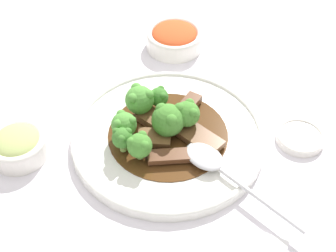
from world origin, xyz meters
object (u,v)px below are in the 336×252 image
at_px(broccoli_floret_5, 171,119).
at_px(beef_strip_0, 171,156).
at_px(main_plate, 168,136).
at_px(beef_strip_3, 154,138).
at_px(broccoli_floret_6, 140,145).
at_px(broccoli_floret_0, 159,97).
at_px(sauce_dish, 300,137).
at_px(broccoli_floret_2, 122,138).
at_px(broccoli_floret_3, 187,114).
at_px(serving_spoon, 212,162).
at_px(side_bowl_kimchi, 174,38).
at_px(beef_strip_2, 186,107).
at_px(beef_strip_4, 153,118).
at_px(beef_strip_1, 200,138).
at_px(side_bowl_appetizer, 18,145).
at_px(broccoli_floret_4, 139,99).
at_px(broccoli_floret_1, 124,124).

bearing_deg(broccoli_floret_5, beef_strip_0, -161.07).
xyz_separation_m(main_plate, beef_strip_3, (-0.02, 0.02, 0.01)).
height_order(main_plate, broccoli_floret_5, broccoli_floret_5).
distance_m(beef_strip_3, broccoli_floret_6, 0.05).
xyz_separation_m(broccoli_floret_0, sauce_dish, (0.02, -0.24, -0.04)).
relative_size(broccoli_floret_2, broccoli_floret_3, 0.84).
xyz_separation_m(serving_spoon, side_bowl_kimchi, (0.29, 0.16, -0.00)).
bearing_deg(main_plate, beef_strip_0, -156.43).
relative_size(beef_strip_2, beef_strip_4, 1.24).
height_order(beef_strip_4, broccoli_floret_2, broccoli_floret_2).
xyz_separation_m(beef_strip_0, sauce_dish, (0.12, -0.18, -0.02)).
height_order(beef_strip_1, broccoli_floret_2, broccoli_floret_2).
bearing_deg(main_plate, side_bowl_appetizer, 116.68).
xyz_separation_m(broccoli_floret_0, broccoli_floret_3, (-0.03, -0.06, 0.01)).
bearing_deg(beef_strip_0, beef_strip_4, 39.39).
relative_size(beef_strip_1, beef_strip_2, 1.18).
bearing_deg(beef_strip_4, broccoli_floret_4, 66.96).
bearing_deg(broccoli_floret_6, side_bowl_kimchi, 9.22).
xyz_separation_m(beef_strip_4, broccoli_floret_4, (0.01, 0.03, 0.02)).
bearing_deg(main_plate, side_bowl_kimchi, 16.59).
bearing_deg(beef_strip_2, broccoli_floret_5, 171.40).
xyz_separation_m(main_plate, broccoli_floret_5, (0.00, -0.00, 0.04)).
relative_size(broccoli_floret_0, side_bowl_kimchi, 0.36).
height_order(main_plate, beef_strip_1, beef_strip_1).
xyz_separation_m(main_plate, sauce_dish, (0.07, -0.20, -0.00)).
relative_size(main_plate, serving_spoon, 1.53).
height_order(beef_strip_1, sauce_dish, beef_strip_1).
bearing_deg(side_bowl_kimchi, main_plate, -163.41).
distance_m(broccoli_floret_0, broccoli_floret_3, 0.06).
bearing_deg(broccoli_floret_5, beef_strip_3, 144.15).
distance_m(beef_strip_1, side_bowl_kimchi, 0.28).
distance_m(beef_strip_2, broccoli_floret_0, 0.05).
xyz_separation_m(broccoli_floret_0, broccoli_floret_5, (-0.05, -0.04, 0.00)).
bearing_deg(broccoli_floret_0, side_bowl_kimchi, 11.39).
xyz_separation_m(beef_strip_0, broccoli_floret_6, (-0.01, 0.05, 0.02)).
relative_size(beef_strip_3, side_bowl_appetizer, 0.65).
height_order(side_bowl_appetizer, sauce_dish, side_bowl_appetizer).
bearing_deg(sauce_dish, broccoli_floret_2, 117.00).
xyz_separation_m(beef_strip_1, broccoli_floret_2, (-0.06, 0.11, 0.02)).
xyz_separation_m(beef_strip_0, beef_strip_1, (0.05, -0.03, 0.00)).
relative_size(beef_strip_2, broccoli_floret_1, 1.59).
relative_size(beef_strip_4, broccoli_floret_1, 1.28).
relative_size(side_bowl_kimchi, sauce_dish, 1.45).
height_order(beef_strip_0, broccoli_floret_0, broccoli_floret_0).
xyz_separation_m(broccoli_floret_1, side_bowl_kimchi, (0.28, 0.01, -0.02)).
height_order(broccoli_floret_1, sauce_dish, broccoli_floret_1).
bearing_deg(broccoli_floret_1, sauce_dish, -69.21).
relative_size(beef_strip_4, serving_spoon, 0.28).
bearing_deg(broccoli_floret_5, broccoli_floret_2, 137.37).
distance_m(beef_strip_4, side_bowl_appetizer, 0.22).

